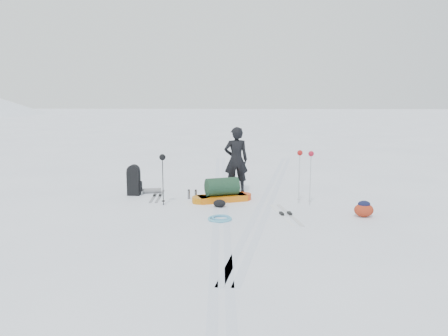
# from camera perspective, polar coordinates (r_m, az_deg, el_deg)

# --- Properties ---
(ground) EXTENTS (200.00, 200.00, 0.00)m
(ground) POSITION_cam_1_polar(r_m,az_deg,el_deg) (11.25, -0.41, -4.92)
(ground) COLOR white
(ground) RESTS_ON ground
(ski_tracks) EXTENTS (3.38, 17.97, 0.01)m
(ski_tracks) POSITION_cam_1_polar(r_m,az_deg,el_deg) (12.08, 2.78, -3.93)
(ski_tracks) COLOR silver
(ski_tracks) RESTS_ON ground
(skier) EXTENTS (0.77, 0.58, 1.92)m
(skier) POSITION_cam_1_polar(r_m,az_deg,el_deg) (12.65, 1.59, 1.07)
(skier) COLOR black
(skier) RESTS_ON ground
(pulk_sled) EXTENTS (1.71, 1.07, 0.63)m
(pulk_sled) POSITION_cam_1_polar(r_m,az_deg,el_deg) (11.68, -0.26, -3.18)
(pulk_sled) COLOR #D2690C
(pulk_sled) RESTS_ON ground
(expedition_rucksack) EXTENTS (0.90, 0.55, 0.87)m
(expedition_rucksack) POSITION_cam_1_polar(r_m,az_deg,el_deg) (12.64, -11.41, -1.67)
(expedition_rucksack) COLOR black
(expedition_rucksack) RESTS_ON ground
(ski_poles_black) EXTENTS (0.16, 0.20, 1.32)m
(ski_poles_black) POSITION_cam_1_polar(r_m,az_deg,el_deg) (11.24, -8.03, 0.60)
(ski_poles_black) COLOR black
(ski_poles_black) RESTS_ON ground
(ski_poles_silver) EXTENTS (0.41, 0.30, 1.40)m
(ski_poles_silver) POSITION_cam_1_polar(r_m,az_deg,el_deg) (11.37, 10.57, 1.11)
(ski_poles_silver) COLOR silver
(ski_poles_silver) RESTS_ON ground
(touring_skis_grey) EXTENTS (0.34, 1.59, 0.06)m
(touring_skis_grey) POSITION_cam_1_polar(r_m,az_deg,el_deg) (12.42, -8.71, -3.62)
(touring_skis_grey) COLOR #96989F
(touring_skis_grey) RESTS_ON ground
(touring_skis_white) EXTENTS (0.69, 1.96, 0.07)m
(touring_skis_white) POSITION_cam_1_polar(r_m,az_deg,el_deg) (10.44, 8.05, -6.04)
(touring_skis_white) COLOR white
(touring_skis_white) RESTS_ON ground
(rope_coil) EXTENTS (0.57, 0.57, 0.07)m
(rope_coil) POSITION_cam_1_polar(r_m,az_deg,el_deg) (9.97, -0.50, -6.59)
(rope_coil) COLOR #51A6C4
(rope_coil) RESTS_ON ground
(small_daypack) EXTENTS (0.56, 0.52, 0.38)m
(small_daypack) POSITION_cam_1_polar(r_m,az_deg,el_deg) (10.67, 17.80, -5.12)
(small_daypack) COLOR maroon
(small_daypack) RESTS_ON ground
(thermos_pair) EXTENTS (0.26, 0.17, 0.26)m
(thermos_pair) POSITION_cam_1_polar(r_m,az_deg,el_deg) (12.01, -4.18, -3.44)
(thermos_pair) COLOR slate
(thermos_pair) RESTS_ON ground
(stuff_sack) EXTENTS (0.38, 0.34, 0.20)m
(stuff_sack) POSITION_cam_1_polar(r_m,az_deg,el_deg) (11.06, -0.60, -4.64)
(stuff_sack) COLOR black
(stuff_sack) RESTS_ON ground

